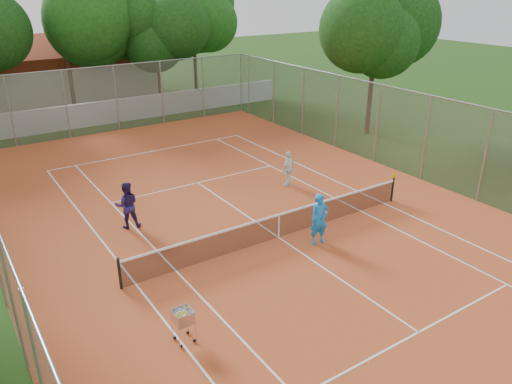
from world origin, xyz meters
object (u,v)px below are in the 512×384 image
player_near (319,219)px  player_far_left (127,205)px  clubhouse (39,71)px  player_far_right (289,169)px  tennis_net (279,226)px  ball_hopper (183,325)px

player_near → player_far_left: (-5.21, 4.94, -0.03)m
clubhouse → player_far_right: 25.76m
clubhouse → player_far_left: size_ratio=9.00×
tennis_net → player_far_left: (-4.25, 3.85, 0.42)m
player_near → clubhouse: bearing=105.5°
tennis_net → player_near: 1.53m
player_near → ball_hopper: (-6.34, -2.14, -0.42)m
player_near → player_far_left: player_near is taller
player_far_left → ball_hopper: 7.19m
player_near → player_far_right: (2.36, 4.94, -0.13)m
player_near → player_far_right: bearing=74.3°
player_near → tennis_net: bearing=140.8°
tennis_net → clubhouse: 29.12m
tennis_net → player_far_left: bearing=137.9°
tennis_net → clubhouse: size_ratio=0.72×
clubhouse → ball_hopper: 32.46m
clubhouse → tennis_net: bearing=-86.1°
player_far_left → player_far_right: 7.57m
player_far_left → player_far_right: size_ratio=1.12×
clubhouse → ball_hopper: size_ratio=15.76×
player_near → ball_hopper: player_near is taller
tennis_net → clubhouse: bearing=93.9°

